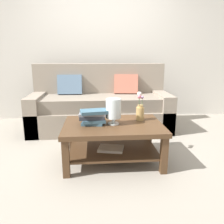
# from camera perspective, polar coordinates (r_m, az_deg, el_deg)

# --- Properties ---
(ground_plane) EXTENTS (10.00, 10.00, 0.00)m
(ground_plane) POSITION_cam_1_polar(r_m,az_deg,el_deg) (3.04, -0.67, -9.08)
(ground_plane) COLOR gray
(back_wall) EXTENTS (6.40, 0.12, 2.70)m
(back_wall) POSITION_cam_1_polar(r_m,az_deg,el_deg) (4.44, -2.25, 16.16)
(back_wall) COLOR beige
(back_wall) RESTS_ON ground
(couch) EXTENTS (2.23, 0.90, 1.06)m
(couch) POSITION_cam_1_polar(r_m,az_deg,el_deg) (3.75, -2.97, 1.34)
(couch) COLOR gray
(couch) RESTS_ON ground
(coffee_table) EXTENTS (1.11, 0.76, 0.45)m
(coffee_table) POSITION_cam_1_polar(r_m,az_deg,el_deg) (2.57, 0.26, -5.63)
(coffee_table) COLOR #4C331E
(coffee_table) RESTS_ON ground
(book_stack_main) EXTENTS (0.32, 0.24, 0.17)m
(book_stack_main) POSITION_cam_1_polar(r_m,az_deg,el_deg) (2.51, -4.83, -1.20)
(book_stack_main) COLOR #3D6075
(book_stack_main) RESTS_ON coffee_table
(glass_hurricane_vase) EXTENTS (0.17, 0.17, 0.29)m
(glass_hurricane_vase) POSITION_cam_1_polar(r_m,az_deg,el_deg) (2.48, 0.37, 0.71)
(glass_hurricane_vase) COLOR silver
(glass_hurricane_vase) RESTS_ON coffee_table
(flower_pitcher) EXTENTS (0.09, 0.10, 0.34)m
(flower_pitcher) POSITION_cam_1_polar(r_m,az_deg,el_deg) (2.67, 7.13, 0.51)
(flower_pitcher) COLOR tan
(flower_pitcher) RESTS_ON coffee_table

